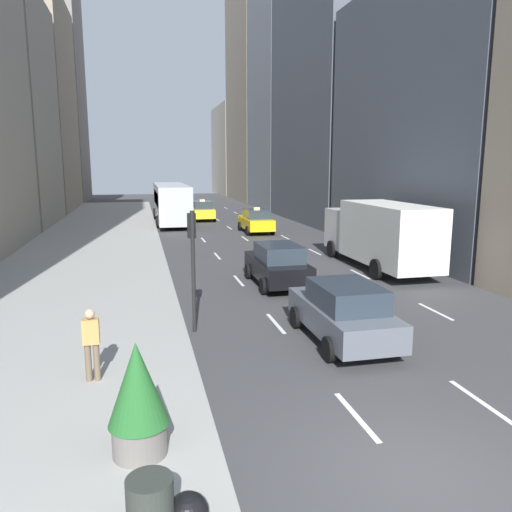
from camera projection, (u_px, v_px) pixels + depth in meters
ground_plane at (420, 475)px, 7.97m from camera, size 160.00×160.00×0.00m
sidewalk_left at (97, 240)px, 32.26m from camera, size 8.00×66.00×0.15m
lane_markings at (255, 245)px, 30.58m from camera, size 5.72×56.00×0.01m
building_row_right at (298, 92)px, 50.87m from camera, size 6.00×86.01×31.34m
taxi_lead at (256, 221)px, 36.20m from camera, size 2.02×4.40×1.87m
taxi_second at (202, 210)px, 44.30m from camera, size 2.02×4.40×1.87m
sedan_black_near at (278, 264)px, 20.37m from camera, size 2.02×4.46×1.73m
sedan_silver_behind at (343, 312)px, 13.85m from camera, size 2.02×4.41×1.70m
city_bus at (171, 202)px, 41.95m from camera, size 2.80×11.61×3.25m
box_truck at (379, 233)px, 23.58m from camera, size 2.58×8.40×3.15m
trash_can at (150, 511)px, 6.27m from camera, size 0.60×0.60×0.90m
planter_with_shrub at (138, 397)px, 8.13m from camera, size 1.00×1.00×1.95m
pedestrian_near_curb at (91, 341)px, 10.97m from camera, size 0.36×0.22×1.65m
traffic_light_pole at (193, 251)px, 14.51m from camera, size 0.24×0.42×3.60m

